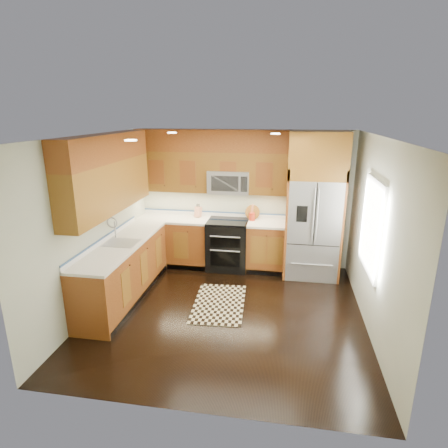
% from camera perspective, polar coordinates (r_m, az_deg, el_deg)
% --- Properties ---
extents(ground, '(4.00, 4.00, 0.00)m').
position_cam_1_polar(ground, '(5.81, 0.43, -13.26)').
color(ground, black).
rests_on(ground, ground).
extents(wall_back, '(4.00, 0.02, 2.60)m').
position_cam_1_polar(wall_back, '(7.19, 2.99, 3.85)').
color(wall_back, beige).
rests_on(wall_back, ground).
extents(wall_left, '(0.02, 4.00, 2.60)m').
position_cam_1_polar(wall_left, '(5.92, -19.03, 0.07)').
color(wall_left, beige).
rests_on(wall_left, ground).
extents(wall_right, '(0.02, 4.00, 2.60)m').
position_cam_1_polar(wall_right, '(5.36, 22.10, -1.98)').
color(wall_right, beige).
rests_on(wall_right, ground).
extents(window, '(0.04, 1.10, 1.30)m').
position_cam_1_polar(window, '(5.51, 21.57, -0.32)').
color(window, white).
rests_on(window, ground).
extents(base_cabinets, '(2.85, 3.00, 0.90)m').
position_cam_1_polar(base_cabinets, '(6.67, -8.85, -5.04)').
color(base_cabinets, brown).
rests_on(base_cabinets, ground).
extents(countertop, '(2.86, 3.01, 0.04)m').
position_cam_1_polar(countertop, '(6.58, -7.55, -0.96)').
color(countertop, white).
rests_on(countertop, base_cabinets).
extents(upper_cabinets, '(2.85, 3.00, 1.15)m').
position_cam_1_polar(upper_cabinets, '(6.42, -8.27, 8.70)').
color(upper_cabinets, '#8D5C1C').
rests_on(upper_cabinets, ground).
extents(range, '(0.76, 0.67, 0.95)m').
position_cam_1_polar(range, '(7.14, 0.58, -3.17)').
color(range, black).
rests_on(range, ground).
extents(microwave, '(0.76, 0.40, 0.42)m').
position_cam_1_polar(microwave, '(6.96, 0.78, 6.45)').
color(microwave, '#B2B2B7').
rests_on(microwave, ground).
extents(refrigerator, '(0.98, 0.75, 2.60)m').
position_cam_1_polar(refrigerator, '(6.81, 13.57, 2.68)').
color(refrigerator, '#B2B2B7').
rests_on(refrigerator, ground).
extents(sink_faucet, '(0.54, 0.44, 0.37)m').
position_cam_1_polar(sink_faucet, '(6.08, -15.56, -2.21)').
color(sink_faucet, '#B2B2B7').
rests_on(sink_faucet, countertop).
extents(rug, '(0.85, 1.34, 0.01)m').
position_cam_1_polar(rug, '(6.03, -0.75, -11.98)').
color(rug, black).
rests_on(rug, ground).
extents(knife_block, '(0.13, 0.15, 0.26)m').
position_cam_1_polar(knife_block, '(7.26, -3.97, 1.88)').
color(knife_block, tan).
rests_on(knife_block, countertop).
extents(utensil_crock, '(0.12, 0.12, 0.31)m').
position_cam_1_polar(utensil_crock, '(7.02, 4.29, 1.38)').
color(utensil_crock, '#B62B16').
rests_on(utensil_crock, countertop).
extents(cutting_board, '(0.38, 0.38, 0.02)m').
position_cam_1_polar(cutting_board, '(7.12, 4.33, 0.78)').
color(cutting_board, '#8D5C1C').
rests_on(cutting_board, countertop).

